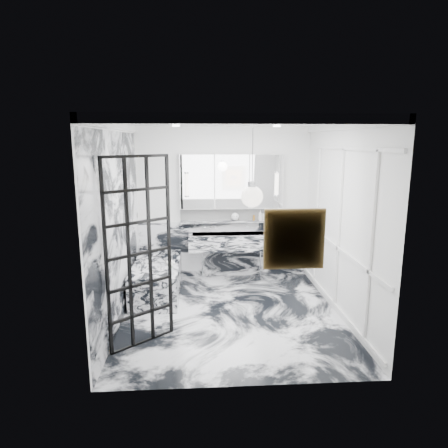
{
  "coord_description": "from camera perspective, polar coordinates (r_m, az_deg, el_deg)",
  "views": [
    {
      "loc": [
        -0.46,
        -5.57,
        2.54
      ],
      "look_at": [
        -0.07,
        0.5,
        1.28
      ],
      "focal_mm": 32.0,
      "sensor_mm": 36.0,
      "label": 1
    }
  ],
  "objects": [
    {
      "name": "subway_tile",
      "position": [
        7.49,
        1.04,
        1.44
      ],
      "size": [
        1.9,
        0.03,
        0.23
      ],
      "primitive_type": "cube",
      "color": "white",
      "rests_on": "wall_back"
    },
    {
      "name": "sconce_left",
      "position": [
        7.24,
        -5.35,
        5.63
      ],
      "size": [
        0.07,
        0.07,
        0.4
      ],
      "primitive_type": "cylinder",
      "color": "white",
      "rests_on": "mirror_cabinet"
    },
    {
      "name": "face_pot",
      "position": [
        7.44,
        1.58,
        1.05
      ],
      "size": [
        0.15,
        0.15,
        0.15
      ],
      "primitive_type": "sphere",
      "color": "white",
      "rests_on": "ledge"
    },
    {
      "name": "marble_clad_back",
      "position": [
        7.63,
        -0.1,
        -3.61
      ],
      "size": [
        3.18,
        0.05,
        1.05
      ],
      "primitive_type": "cube",
      "color": "silver",
      "rests_on": "floor"
    },
    {
      "name": "panel_molding",
      "position": [
        6.06,
        16.09,
        -0.58
      ],
      "size": [
        0.03,
        3.4,
        2.3
      ],
      "primitive_type": "cube",
      "color": "white",
      "rests_on": "floor"
    },
    {
      "name": "sconce_right",
      "position": [
        7.38,
        7.55,
        5.69
      ],
      "size": [
        0.07,
        0.07,
        0.4
      ],
      "primitive_type": "cylinder",
      "color": "white",
      "rests_on": "mirror_cabinet"
    },
    {
      "name": "crittall_door",
      "position": [
        5.03,
        -11.98,
        -4.17
      ],
      "size": [
        0.71,
        0.58,
        2.37
      ],
      "primitive_type": null,
      "rotation": [
        0.0,
        0.0,
        0.67
      ],
      "color": "black",
      "rests_on": "floor"
    },
    {
      "name": "ceiling",
      "position": [
        5.59,
        1.08,
        14.36
      ],
      "size": [
        3.6,
        3.6,
        0.0
      ],
      "primitive_type": "plane",
      "rotation": [
        3.14,
        0.0,
        0.0
      ],
      "color": "white",
      "rests_on": "wall_back"
    },
    {
      "name": "soap_bottle_a",
      "position": [
        7.49,
        5.21,
        1.25
      ],
      "size": [
        0.08,
        0.08,
        0.19
      ],
      "primitive_type": "imported",
      "rotation": [
        0.0,
        0.0,
        -0.12
      ],
      "color": "#8C5919",
      "rests_on": "ledge"
    },
    {
      "name": "bathtub",
      "position": [
        6.88,
        -9.52,
        -7.67
      ],
      "size": [
        0.75,
        1.65,
        0.55
      ],
      "primitive_type": "cube",
      "color": "silver",
      "rests_on": "floor"
    },
    {
      "name": "artwork",
      "position": [
        4.04,
        9.99,
        -2.12
      ],
      "size": [
        0.51,
        0.05,
        0.51
      ],
      "primitive_type": "cube",
      "color": "orange",
      "rests_on": "wall_front"
    },
    {
      "name": "amber_bottle",
      "position": [
        7.48,
        4.29,
        0.89
      ],
      "size": [
        0.04,
        0.04,
        0.1
      ],
      "primitive_type": "cylinder",
      "color": "#8C5919",
      "rests_on": "ledge"
    },
    {
      "name": "wall_front",
      "position": [
        3.96,
        3.17,
        -5.05
      ],
      "size": [
        3.6,
        0.0,
        3.6
      ],
      "primitive_type": "plane",
      "rotation": [
        -1.57,
        0.0,
        0.0
      ],
      "color": "white",
      "rests_on": "floor"
    },
    {
      "name": "floor",
      "position": [
        6.14,
        0.97,
        -12.75
      ],
      "size": [
        3.6,
        3.6,
        0.0
      ],
      "primitive_type": "plane",
      "color": "silver",
      "rests_on": "ground"
    },
    {
      "name": "marble_clad_left",
      "position": [
        5.8,
        -14.77,
        -0.63
      ],
      "size": [
        0.02,
        3.56,
        2.68
      ],
      "primitive_type": "cube",
      "color": "silver",
      "rests_on": "floor"
    },
    {
      "name": "soap_bottle_c",
      "position": [
        7.52,
        6.17,
        1.04
      ],
      "size": [
        0.13,
        0.13,
        0.14
      ],
      "primitive_type": "imported",
      "rotation": [
        0.0,
        0.0,
        0.25
      ],
      "color": "silver",
      "rests_on": "ledge"
    },
    {
      "name": "pendant_light",
      "position": [
        4.54,
        4.02,
        3.93
      ],
      "size": [
        0.25,
        0.25,
        0.25
      ],
      "primitive_type": "sphere",
      "color": "white",
      "rests_on": "ceiling"
    },
    {
      "name": "trough_sink",
      "position": [
        7.37,
        1.18,
        -2.51
      ],
      "size": [
        1.6,
        0.45,
        0.3
      ],
      "primitive_type": "cube",
      "color": "silver",
      "rests_on": "wall_back"
    },
    {
      "name": "mirror_cabinet",
      "position": [
        7.35,
        1.1,
        6.08
      ],
      "size": [
        1.9,
        0.16,
        1.0
      ],
      "primitive_type": "cube",
      "color": "white",
      "rests_on": "wall_back"
    },
    {
      "name": "wall_left",
      "position": [
        5.79,
        -14.95,
        -0.05
      ],
      "size": [
        0.0,
        3.6,
        3.6
      ],
      "primitive_type": "plane",
      "rotation": [
        1.57,
        0.0,
        1.57
      ],
      "color": "white",
      "rests_on": "floor"
    },
    {
      "name": "soap_bottle_b",
      "position": [
        7.5,
        5.83,
        1.21
      ],
      "size": [
        0.1,
        0.11,
        0.18
      ],
      "primitive_type": "imported",
      "rotation": [
        0.0,
        0.0,
        0.32
      ],
      "color": "#4C4C51",
      "rests_on": "ledge"
    },
    {
      "name": "wall_right",
      "position": [
        6.04,
        16.32,
        0.35
      ],
      "size": [
        0.0,
        3.6,
        3.6
      ],
      "primitive_type": "plane",
      "rotation": [
        1.57,
        0.0,
        -1.57
      ],
      "color": "white",
      "rests_on": "floor"
    },
    {
      "name": "flower_vase",
      "position": [
        6.11,
        -7.69,
        -6.81
      ],
      "size": [
        0.08,
        0.08,
        0.12
      ],
      "primitive_type": "cylinder",
      "color": "silver",
      "rests_on": "bathtub"
    },
    {
      "name": "ledge",
      "position": [
        7.46,
        1.08,
        0.34
      ],
      "size": [
        1.9,
        0.14,
        0.04
      ],
      "primitive_type": "cube",
      "color": "silver",
      "rests_on": "wall_back"
    },
    {
      "name": "wall_back",
      "position": [
        7.47,
        -0.11,
        2.93
      ],
      "size": [
        3.6,
        0.0,
        3.6
      ],
      "primitive_type": "plane",
      "rotation": [
        1.57,
        0.0,
        0.0
      ],
      "color": "white",
      "rests_on": "floor"
    }
  ]
}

